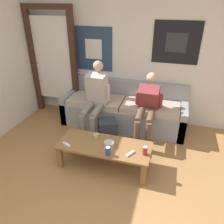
# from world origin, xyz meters

# --- Properties ---
(wall_back) EXTENTS (10.00, 0.07, 2.55)m
(wall_back) POSITION_xyz_m (-0.00, 2.67, 1.28)
(wall_back) COLOR silver
(wall_back) RESTS_ON ground_plane
(door_frame) EXTENTS (1.00, 0.10, 2.15)m
(door_frame) POSITION_xyz_m (-1.69, 2.45, 1.20)
(door_frame) COLOR #382319
(door_frame) RESTS_ON ground_plane
(couch) EXTENTS (2.33, 0.74, 0.82)m
(couch) POSITION_xyz_m (-0.18, 2.30, 0.30)
(couch) COLOR gray
(couch) RESTS_ON ground_plane
(coffee_table) EXTENTS (1.34, 0.54, 0.37)m
(coffee_table) POSITION_xyz_m (-0.15, 1.04, 0.31)
(coffee_table) COLOR olive
(coffee_table) RESTS_ON ground_plane
(person_seated_adult) EXTENTS (0.47, 0.89, 1.30)m
(person_seated_adult) POSITION_xyz_m (-0.59, 1.88, 0.70)
(person_seated_adult) COLOR gray
(person_seated_adult) RESTS_ON ground_plane
(person_seated_teen) EXTENTS (0.47, 0.93, 1.13)m
(person_seated_teen) POSITION_xyz_m (0.31, 1.93, 0.63)
(person_seated_teen) COLOR brown
(person_seated_teen) RESTS_ON ground_plane
(backpack) EXTENTS (0.40, 0.39, 0.43)m
(backpack) POSITION_xyz_m (-0.28, 1.59, 0.21)
(backpack) COLOR #282D38
(backpack) RESTS_ON ground_plane
(ceramic_bowl) EXTENTS (0.15, 0.15, 0.08)m
(ceramic_bowl) POSITION_xyz_m (-0.08, 1.02, 0.42)
(ceramic_bowl) COLOR #B7B2A8
(ceramic_bowl) RESTS_ON coffee_table
(pillar_candle) EXTENTS (0.08, 0.08, 0.09)m
(pillar_candle) POSITION_xyz_m (-0.32, 1.16, 0.41)
(pillar_candle) COLOR tan
(pillar_candle) RESTS_ON coffee_table
(drink_can_blue) EXTENTS (0.07, 0.07, 0.12)m
(drink_can_blue) POSITION_xyz_m (-0.04, 0.84, 0.43)
(drink_can_blue) COLOR #28479E
(drink_can_blue) RESTS_ON coffee_table
(drink_can_red) EXTENTS (0.07, 0.07, 0.12)m
(drink_can_red) POSITION_xyz_m (0.43, 0.99, 0.43)
(drink_can_red) COLOR maroon
(drink_can_red) RESTS_ON coffee_table
(game_controller_near_left) EXTENTS (0.10, 0.14, 0.03)m
(game_controller_near_left) POSITION_xyz_m (0.25, 0.94, 0.39)
(game_controller_near_left) COLOR white
(game_controller_near_left) RESTS_ON coffee_table
(game_controller_near_right) EXTENTS (0.14, 0.10, 0.03)m
(game_controller_near_right) POSITION_xyz_m (-0.67, 0.88, 0.39)
(game_controller_near_right) COLOR white
(game_controller_near_right) RESTS_ON coffee_table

